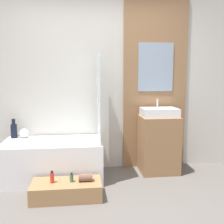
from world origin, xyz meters
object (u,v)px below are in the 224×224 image
at_px(bottle_soap_primary, 52,177).
at_px(bottle_soap_secondary, 72,178).
at_px(wooden_step_bench, 67,190).
at_px(sink, 159,112).
at_px(vase_tall_dark, 14,130).
at_px(bathtub, 53,160).
at_px(vase_round_light, 24,133).

xyz_separation_m(bottle_soap_primary, bottle_soap_secondary, (0.22, 0.00, -0.01)).
relative_size(wooden_step_bench, sink, 1.58).
relative_size(vase_tall_dark, bottle_soap_primary, 1.94).
bearing_deg(wooden_step_bench, vase_tall_dark, 131.67).
bearing_deg(bathtub, vase_round_light, 150.01).
xyz_separation_m(wooden_step_bench, vase_tall_dark, (-0.77, 0.87, 0.55)).
distance_m(sink, bottle_soap_secondary, 1.57).
bearing_deg(vase_round_light, vase_tall_dark, 171.68).
distance_m(sink, bottle_soap_primary, 1.74).
bearing_deg(sink, vase_tall_dark, 175.67).
xyz_separation_m(sink, bottle_soap_primary, (-1.46, -0.71, -0.63)).
bearing_deg(vase_round_light, bottle_soap_primary, -61.04).
bearing_deg(vase_tall_dark, bathtub, -25.07).
relative_size(bathtub, vase_round_light, 10.10).
xyz_separation_m(vase_tall_dark, bottle_soap_primary, (0.61, -0.87, -0.39)).
relative_size(wooden_step_bench, vase_round_light, 6.15).
height_order(wooden_step_bench, vase_tall_dark, vase_tall_dark).
height_order(vase_round_light, bottle_soap_primary, vase_round_light).
relative_size(vase_round_light, bottle_soap_secondary, 1.20).
height_order(sink, vase_round_light, sink).
bearing_deg(bottle_soap_secondary, sink, 29.84).
distance_m(wooden_step_bench, bottle_soap_secondary, 0.16).
bearing_deg(wooden_step_bench, vase_round_light, 126.61).
height_order(sink, bottle_soap_primary, sink).
height_order(bathtub, vase_tall_dark, vase_tall_dark).
height_order(bathtub, vase_round_light, vase_round_light).
relative_size(bottle_soap_primary, bottle_soap_secondary, 1.29).
bearing_deg(vase_tall_dark, vase_round_light, -8.32).
xyz_separation_m(wooden_step_bench, bottle_soap_secondary, (0.06, 0.00, 0.15)).
bearing_deg(sink, wooden_step_bench, -151.32).
relative_size(bathtub, sink, 2.60).
xyz_separation_m(bathtub, bottle_soap_primary, (0.05, -0.60, -0.01)).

